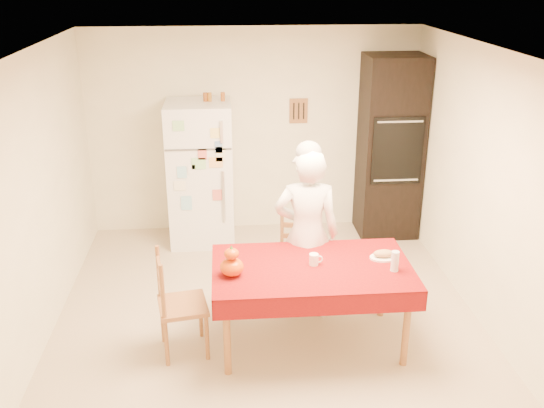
{
  "coord_description": "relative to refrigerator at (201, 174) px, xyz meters",
  "views": [
    {
      "loc": [
        -0.37,
        -4.95,
        3.16
      ],
      "look_at": [
        0.06,
        0.2,
        1.1
      ],
      "focal_mm": 40.0,
      "sensor_mm": 36.0,
      "label": 1
    }
  ],
  "objects": [
    {
      "name": "wine_glass",
      "position": [
        1.68,
        -2.41,
        -0.0
      ],
      "size": [
        0.07,
        0.07,
        0.18
      ],
      "primitive_type": "cylinder",
      "color": "silver",
      "rests_on": "dining_table"
    },
    {
      "name": "spice_jar_left",
      "position": [
        0.09,
        0.05,
        0.9
      ],
      "size": [
        0.05,
        0.05,
        0.1
      ],
      "primitive_type": "cylinder",
      "color": "brown",
      "rests_on": "refrigerator"
    },
    {
      "name": "seated_woman",
      "position": [
        1.02,
        -1.78,
        -0.02
      ],
      "size": [
        0.64,
        0.46,
        1.67
      ],
      "primitive_type": "imported",
      "rotation": [
        0.0,
        0.0,
        3.04
      ],
      "color": "white",
      "rests_on": "floor"
    },
    {
      "name": "spice_jar_right",
      "position": [
        0.29,
        0.05,
        0.9
      ],
      "size": [
        0.05,
        0.05,
        0.1
      ],
      "primitive_type": "cylinder",
      "color": "#944C1A",
      "rests_on": "refrigerator"
    },
    {
      "name": "chair_far",
      "position": [
        1.0,
        -1.42,
        -0.34
      ],
      "size": [
        0.49,
        0.48,
        0.95
      ],
      "rotation": [
        0.0,
        0.0,
        -0.2
      ],
      "color": "brown",
      "rests_on": "floor"
    },
    {
      "name": "bread_loaf",
      "position": [
        1.64,
        -2.19,
        -0.04
      ],
      "size": [
        0.18,
        0.1,
        0.06
      ],
      "primitive_type": "ellipsoid",
      "color": "#A28450",
      "rests_on": "bread_plate"
    },
    {
      "name": "coffee_mug",
      "position": [
        1.02,
        -2.25,
        -0.04
      ],
      "size": [
        0.08,
        0.08,
        0.1
      ],
      "primitive_type": "cylinder",
      "color": "white",
      "rests_on": "dining_table"
    },
    {
      "name": "bread_plate",
      "position": [
        1.64,
        -2.19,
        -0.08
      ],
      "size": [
        0.24,
        0.24,
        0.02
      ],
      "primitive_type": "cylinder",
      "color": "white",
      "rests_on": "dining_table"
    },
    {
      "name": "dining_table",
      "position": [
        1.0,
        -2.28,
        -0.16
      ],
      "size": [
        1.7,
        1.0,
        0.76
      ],
      "color": "brown",
      "rests_on": "floor"
    },
    {
      "name": "oven_cabinet",
      "position": [
        2.28,
        0.05,
        0.25
      ],
      "size": [
        0.7,
        0.62,
        2.2
      ],
      "color": "black",
      "rests_on": "floor"
    },
    {
      "name": "room_shell",
      "position": [
        0.65,
        -1.88,
        0.77
      ],
      "size": [
        4.02,
        4.52,
        2.51
      ],
      "color": "white",
      "rests_on": "ground"
    },
    {
      "name": "pumpkin_lower",
      "position": [
        0.32,
        -2.38,
        -0.01
      ],
      "size": [
        0.2,
        0.2,
        0.15
      ],
      "primitive_type": "ellipsoid",
      "color": "#C35004",
      "rests_on": "dining_table"
    },
    {
      "name": "chair_left",
      "position": [
        -0.17,
        -2.32,
        -0.34
      ],
      "size": [
        0.47,
        0.48,
        0.95
      ],
      "rotation": [
        0.0,
        0.0,
        1.74
      ],
      "color": "brown",
      "rests_on": "floor"
    },
    {
      "name": "spice_jar_mid",
      "position": [
        0.14,
        0.05,
        0.9
      ],
      "size": [
        0.05,
        0.05,
        0.1
      ],
      "primitive_type": "cylinder",
      "color": "#915B1A",
      "rests_on": "refrigerator"
    },
    {
      "name": "pumpkin_upper",
      "position": [
        0.32,
        -2.38,
        0.11
      ],
      "size": [
        0.12,
        0.12,
        0.09
      ],
      "primitive_type": "ellipsoid",
      "color": "#E13705",
      "rests_on": "pumpkin_lower"
    },
    {
      "name": "floor",
      "position": [
        0.65,
        -1.88,
        -0.85
      ],
      "size": [
        4.5,
        4.5,
        0.0
      ],
      "primitive_type": "plane",
      "color": "tan",
      "rests_on": "ground"
    },
    {
      "name": "refrigerator",
      "position": [
        0.0,
        0.0,
        0.0
      ],
      "size": [
        0.75,
        0.74,
        1.7
      ],
      "color": "white",
      "rests_on": "floor"
    }
  ]
}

